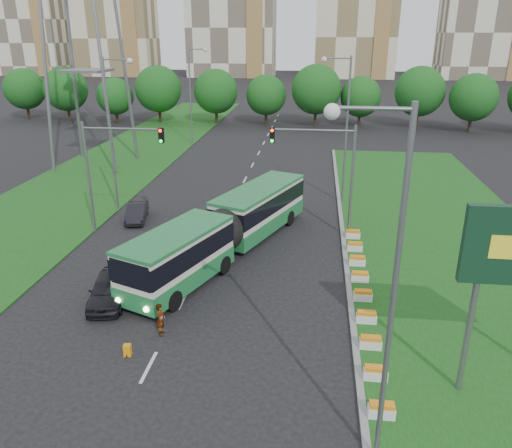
# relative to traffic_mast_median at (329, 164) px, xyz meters

# --- Properties ---
(ground) EXTENTS (360.00, 360.00, 0.00)m
(ground) POSITION_rel_traffic_mast_median_xyz_m (-4.78, -10.00, -5.35)
(ground) COLOR black
(ground) RESTS_ON ground
(grass_median) EXTENTS (14.00, 60.00, 0.15)m
(grass_median) POSITION_rel_traffic_mast_median_xyz_m (8.22, -2.00, -5.27)
(grass_median) COLOR #164714
(grass_median) RESTS_ON ground
(median_kerb) EXTENTS (0.30, 60.00, 0.18)m
(median_kerb) POSITION_rel_traffic_mast_median_xyz_m (1.27, -2.00, -5.26)
(median_kerb) COLOR gray
(median_kerb) RESTS_ON ground
(left_verge) EXTENTS (12.00, 110.00, 0.10)m
(left_verge) POSITION_rel_traffic_mast_median_xyz_m (-22.78, 15.00, -5.30)
(left_verge) COLOR #164714
(left_verge) RESTS_ON ground
(lane_markings) EXTENTS (0.20, 100.00, 0.01)m
(lane_markings) POSITION_rel_traffic_mast_median_xyz_m (-7.78, 10.00, -5.35)
(lane_markings) COLOR beige
(lane_markings) RESTS_ON ground
(flower_planters) EXTENTS (1.10, 18.10, 0.60)m
(flower_planters) POSITION_rel_traffic_mast_median_xyz_m (1.92, -9.20, -4.90)
(flower_planters) COLOR silver
(flower_planters) RESTS_ON grass_median
(traffic_mast_median) EXTENTS (5.76, 0.32, 8.00)m
(traffic_mast_median) POSITION_rel_traffic_mast_median_xyz_m (0.00, 0.00, 0.00)
(traffic_mast_median) COLOR slate
(traffic_mast_median) RESTS_ON ground
(traffic_mast_left) EXTENTS (5.76, 0.32, 8.00)m
(traffic_mast_left) POSITION_rel_traffic_mast_median_xyz_m (-15.16, -1.00, 0.00)
(traffic_mast_left) COLOR slate
(traffic_mast_left) RESTS_ON ground
(street_lamps) EXTENTS (36.00, 60.00, 12.00)m
(street_lamps) POSITION_rel_traffic_mast_median_xyz_m (-7.78, 0.00, 0.65)
(street_lamps) COLOR slate
(street_lamps) RESTS_ON ground
(tree_line) EXTENTS (120.00, 8.00, 9.00)m
(tree_line) POSITION_rel_traffic_mast_median_xyz_m (5.22, 45.00, -0.85)
(tree_line) COLOR #165518
(tree_line) RESTS_ON ground
(apartment_tower_west) EXTENTS (26.00, 15.00, 48.00)m
(apartment_tower_west) POSITION_rel_traffic_mast_median_xyz_m (-69.78, 140.00, 18.65)
(apartment_tower_west) COLOR beige
(apartment_tower_west) RESTS_ON ground
(midrise_west) EXTENTS (22.00, 14.00, 36.00)m
(midrise_west) POSITION_rel_traffic_mast_median_xyz_m (-99.78, 140.00, 12.65)
(midrise_west) COLOR silver
(midrise_west) RESTS_ON ground
(articulated_bus) EXTENTS (2.82, 18.10, 2.98)m
(articulated_bus) POSITION_rel_traffic_mast_median_xyz_m (-6.73, -3.79, -3.53)
(articulated_bus) COLOR beige
(articulated_bus) RESTS_ON ground
(car_left_near) EXTENTS (2.70, 4.79, 1.54)m
(car_left_near) POSITION_rel_traffic_mast_median_xyz_m (-11.69, -10.73, -4.58)
(car_left_near) COLOR black
(car_left_near) RESTS_ON ground
(car_left_far) EXTENTS (2.19, 4.21, 1.32)m
(car_left_far) POSITION_rel_traffic_mast_median_xyz_m (-14.50, 1.67, -4.69)
(car_left_far) COLOR black
(car_left_far) RESTS_ON ground
(pedestrian) EXTENTS (0.47, 0.66, 1.68)m
(pedestrian) POSITION_rel_traffic_mast_median_xyz_m (-7.95, -13.47, -4.51)
(pedestrian) COLOR gray
(pedestrian) RESTS_ON ground
(shopping_trolley) EXTENTS (0.33, 0.35, 0.56)m
(shopping_trolley) POSITION_rel_traffic_mast_median_xyz_m (-8.98, -15.29, -5.07)
(shopping_trolley) COLOR orange
(shopping_trolley) RESTS_ON ground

